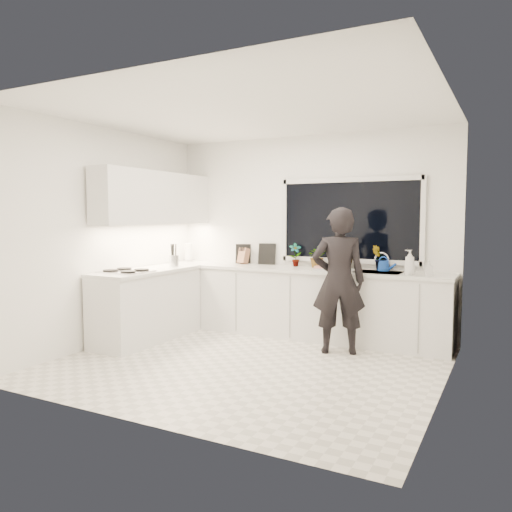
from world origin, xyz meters
The scene contains 25 objects.
floor centered at (0.00, 0.00, -0.01)m, with size 4.00×3.50×0.02m, color beige.
wall_back centered at (0.00, 1.76, 1.35)m, with size 4.00×0.02×2.70m, color white.
wall_left centered at (-2.01, 0.00, 1.35)m, with size 0.02×3.50×2.70m, color white.
wall_right centered at (2.01, 0.00, 1.35)m, with size 0.02×3.50×2.70m, color white.
ceiling centered at (0.00, 0.00, 2.71)m, with size 4.00×3.50×0.02m, color white.
window centered at (0.60, 1.73, 1.55)m, with size 1.80×0.02×1.00m, color black.
base_cabinets_back centered at (0.00, 1.45, 0.44)m, with size 3.92×0.58×0.88m, color white.
base_cabinets_left centered at (-1.67, 0.35, 0.44)m, with size 0.58×1.60×0.88m, color white.
countertop_back centered at (0.00, 1.44, 0.90)m, with size 3.94×0.62×0.04m, color silver.
countertop_left centered at (-1.67, 0.35, 0.90)m, with size 0.62×1.60×0.04m, color silver.
upper_cabinets centered at (-1.79, 0.70, 1.85)m, with size 0.34×2.10×0.70m, color white.
sink centered at (1.05, 1.45, 0.87)m, with size 0.58×0.42×0.14m, color silver.
faucet centered at (1.05, 1.65, 1.03)m, with size 0.03×0.03×0.22m, color silver.
stovetop centered at (-1.69, 0.00, 0.94)m, with size 0.56×0.48×0.03m, color black.
person centered at (0.73, 0.90, 0.85)m, with size 0.62×0.41×1.71m, color black.
pizza_tray centered at (0.46, 1.42, 0.94)m, with size 0.46×0.34×0.03m, color silver.
pizza centered at (0.46, 1.42, 0.95)m, with size 0.42×0.30×0.01m, color red.
watering_can centered at (1.08, 1.61, 0.98)m, with size 0.14×0.14×0.13m, color #1342B3.
paper_towel_roll centered at (-1.85, 1.55, 1.05)m, with size 0.11×0.11×0.26m, color white.
knife_block centered at (-0.92, 1.59, 1.03)m, with size 0.13×0.10×0.22m, color #895E3F.
utensil_crock centered at (-1.56, 0.80, 1.00)m, with size 0.13×0.13×0.16m, color #ACACB0.
picture_frame_large centered at (-0.98, 1.69, 1.06)m, with size 0.22×0.02×0.28m, color black.
picture_frame_small centered at (-0.59, 1.69, 1.07)m, with size 0.25×0.02×0.30m, color black.
herb_plants centered at (0.39, 1.61, 1.08)m, with size 1.36×0.36×0.33m.
soap_bottles centered at (1.51, 1.30, 1.05)m, with size 0.34×0.14×0.30m.
Camera 1 is at (2.55, -4.66, 1.61)m, focal length 35.00 mm.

